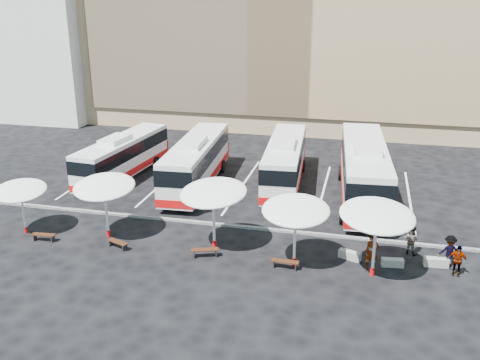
% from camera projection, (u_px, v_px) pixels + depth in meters
% --- Properties ---
extents(ground, '(120.00, 120.00, 0.00)m').
position_uv_depth(ground, '(213.00, 228.00, 32.67)').
color(ground, black).
rests_on(ground, ground).
extents(sandstone_building, '(42.00, 18.25, 29.60)m').
position_uv_depth(sandstone_building, '(294.00, 2.00, 57.69)').
color(sandstone_building, tan).
rests_on(sandstone_building, ground).
extents(apartment_block, '(14.00, 14.00, 18.00)m').
position_uv_depth(apartment_block, '(47.00, 35.00, 61.55)').
color(apartment_block, silver).
rests_on(apartment_block, ground).
extents(curb_divider, '(34.00, 0.25, 0.15)m').
position_uv_depth(curb_divider, '(215.00, 224.00, 33.10)').
color(curb_divider, black).
rests_on(curb_divider, ground).
extents(bay_lines, '(24.15, 12.00, 0.01)m').
position_uv_depth(bay_lines, '(243.00, 185.00, 40.00)').
color(bay_lines, white).
rests_on(bay_lines, ground).
extents(bus_0, '(3.32, 11.02, 3.44)m').
position_uv_depth(bus_0, '(123.00, 155.00, 41.19)').
color(bus_0, white).
rests_on(bus_0, ground).
extents(bus_1, '(3.36, 12.11, 3.80)m').
position_uv_depth(bus_1, '(196.00, 161.00, 39.27)').
color(bus_1, white).
rests_on(bus_1, ground).
extents(bus_2, '(3.30, 11.72, 3.68)m').
position_uv_depth(bus_2, '(285.00, 160.00, 39.56)').
color(bus_2, white).
rests_on(bus_2, ground).
extents(bus_3, '(3.85, 13.66, 4.28)m').
position_uv_depth(bus_3, '(364.00, 169.00, 36.63)').
color(bus_3, white).
rests_on(bus_3, ground).
extents(sunshade_0, '(4.01, 4.03, 3.18)m').
position_uv_depth(sunshade_0, '(20.00, 191.00, 31.19)').
color(sunshade_0, white).
rests_on(sunshade_0, ground).
extents(sunshade_1, '(3.97, 4.01, 3.69)m').
position_uv_depth(sunshade_1, '(104.00, 187.00, 30.54)').
color(sunshade_1, white).
rests_on(sunshade_1, ground).
extents(sunshade_2, '(4.64, 4.67, 3.88)m').
position_uv_depth(sunshade_2, '(213.00, 193.00, 29.15)').
color(sunshade_2, white).
rests_on(sunshade_2, ground).
extents(sunshade_3, '(3.78, 3.82, 3.68)m').
position_uv_depth(sunshade_3, '(296.00, 210.00, 27.27)').
color(sunshade_3, white).
rests_on(sunshade_3, ground).
extents(sunshade_4, '(4.82, 4.85, 3.89)m').
position_uv_depth(sunshade_4, '(377.00, 216.00, 26.16)').
color(sunshade_4, white).
rests_on(sunshade_4, ground).
extents(wood_bench_0, '(1.42, 0.48, 0.43)m').
position_uv_depth(wood_bench_0, '(44.00, 236.00, 30.93)').
color(wood_bench_0, black).
rests_on(wood_bench_0, ground).
extents(wood_bench_1, '(1.39, 0.82, 0.41)m').
position_uv_depth(wood_bench_1, '(118.00, 243.00, 30.05)').
color(wood_bench_1, black).
rests_on(wood_bench_1, ground).
extents(wood_bench_2, '(1.54, 0.89, 0.46)m').
position_uv_depth(wood_bench_2, '(205.00, 251.00, 29.06)').
color(wood_bench_2, black).
rests_on(wood_bench_2, ground).
extents(wood_bench_3, '(1.46, 0.43, 0.44)m').
position_uv_depth(wood_bench_3, '(285.00, 263.00, 27.83)').
color(wood_bench_3, black).
rests_on(wood_bench_3, ground).
extents(conc_bench_0, '(1.27, 0.80, 0.45)m').
position_uv_depth(conc_bench_0, '(350.00, 255.00, 28.87)').
color(conc_bench_0, gray).
rests_on(conc_bench_0, ground).
extents(conc_bench_1, '(1.18, 0.52, 0.43)m').
position_uv_depth(conc_bench_1, '(392.00, 263.00, 28.09)').
color(conc_bench_1, gray).
rests_on(conc_bench_1, ground).
extents(conc_bench_2, '(1.29, 0.55, 0.47)m').
position_uv_depth(conc_bench_2, '(436.00, 262.00, 28.09)').
color(conc_bench_2, gray).
rests_on(conc_bench_2, ground).
extents(passenger_0, '(0.78, 0.60, 1.93)m').
position_uv_depth(passenger_0, '(372.00, 252.00, 27.63)').
color(passenger_0, black).
rests_on(passenger_0, ground).
extents(passenger_1, '(1.00, 0.92, 1.66)m').
position_uv_depth(passenger_1, '(411.00, 240.00, 29.21)').
color(passenger_1, black).
rests_on(passenger_1, ground).
extents(passenger_2, '(1.04, 0.59, 1.67)m').
position_uv_depth(passenger_2, '(457.00, 261.00, 26.99)').
color(passenger_2, black).
rests_on(passenger_2, ground).
extents(passenger_3, '(1.21, 0.82, 1.73)m').
position_uv_depth(passenger_3, '(449.00, 251.00, 27.93)').
color(passenger_3, black).
rests_on(passenger_3, ground).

